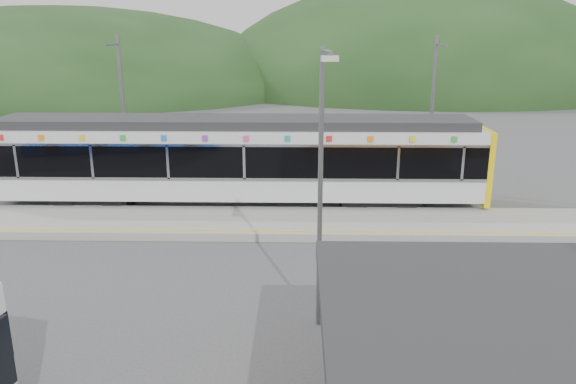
{
  "coord_description": "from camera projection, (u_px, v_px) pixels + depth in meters",
  "views": [
    {
      "loc": [
        1.04,
        -16.81,
        7.22
      ],
      "look_at": [
        0.67,
        1.0,
        2.05
      ],
      "focal_mm": 35.0,
      "sensor_mm": 36.0,
      "label": 1
    }
  ],
  "objects": [
    {
      "name": "train",
      "position": [
        236.0,
        158.0,
        23.39
      ],
      "size": [
        20.44,
        3.01,
        3.74
      ],
      "color": "black",
      "rests_on": "ground"
    },
    {
      "name": "platform",
      "position": [
        272.0,
        223.0,
        21.3
      ],
      "size": [
        26.0,
        3.2,
        0.3
      ],
      "primitive_type": "cube",
      "color": "#9E9E99",
      "rests_on": "ground"
    },
    {
      "name": "hills",
      "position": [
        424.0,
        212.0,
        23.12
      ],
      "size": [
        146.0,
        149.0,
        26.0
      ],
      "color": "#1E3D19",
      "rests_on": "ground"
    },
    {
      "name": "ground",
      "position": [
        267.0,
        261.0,
        18.17
      ],
      "size": [
        120.0,
        120.0,
        0.0
      ],
      "primitive_type": "plane",
      "color": "#4C4C4F",
      "rests_on": "ground"
    },
    {
      "name": "lamp_post",
      "position": [
        321.0,
        170.0,
        13.05
      ],
      "size": [
        0.37,
        1.2,
        6.85
      ],
      "rotation": [
        0.0,
        0.0,
        0.11
      ],
      "color": "slate",
      "rests_on": "ground"
    },
    {
      "name": "catenary_mast_west",
      "position": [
        123.0,
        111.0,
        25.52
      ],
      "size": [
        0.18,
        1.8,
        7.0
      ],
      "color": "slate",
      "rests_on": "ground"
    },
    {
      "name": "catenary_mast_east",
      "position": [
        432.0,
        112.0,
        25.23
      ],
      "size": [
        0.18,
        1.8,
        7.0
      ],
      "color": "slate",
      "rests_on": "ground"
    },
    {
      "name": "yellow_line",
      "position": [
        270.0,
        231.0,
        20.01
      ],
      "size": [
        26.0,
        0.1,
        0.01
      ],
      "primitive_type": "cube",
      "color": "yellow",
      "rests_on": "platform"
    }
  ]
}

